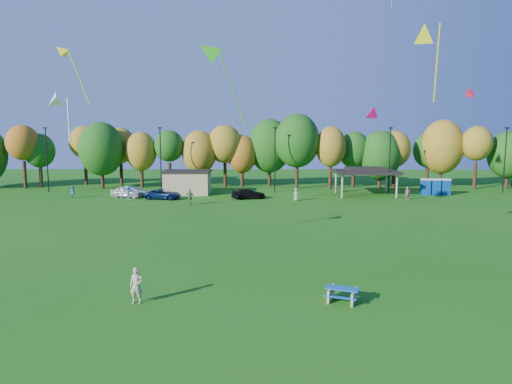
{
  "coord_description": "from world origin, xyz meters",
  "views": [
    {
      "loc": [
        -0.1,
        -23.71,
        8.45
      ],
      "look_at": [
        -0.35,
        6.0,
        4.52
      ],
      "focal_mm": 32.0,
      "sensor_mm": 36.0,
      "label": 1
    }
  ],
  "objects_px": {
    "car_b": "(132,192)",
    "car_d": "(248,194)",
    "car_c": "(163,194)",
    "car_a": "(127,192)",
    "porta_potties": "(435,187)",
    "kite_flyer": "(136,286)",
    "picnic_table": "(342,293)"
  },
  "relations": [
    {
      "from": "porta_potties",
      "to": "kite_flyer",
      "type": "height_order",
      "value": "porta_potties"
    },
    {
      "from": "porta_potties",
      "to": "car_c",
      "type": "distance_m",
      "value": 36.22
    },
    {
      "from": "kite_flyer",
      "to": "car_a",
      "type": "xyz_separation_m",
      "value": [
        -11.11,
        36.77,
        -0.17
      ]
    },
    {
      "from": "kite_flyer",
      "to": "car_a",
      "type": "distance_m",
      "value": 38.41
    },
    {
      "from": "picnic_table",
      "to": "porta_potties",
      "type": "bearing_deg",
      "value": 84.15
    },
    {
      "from": "kite_flyer",
      "to": "car_c",
      "type": "distance_m",
      "value": 35.83
    },
    {
      "from": "kite_flyer",
      "to": "car_b",
      "type": "bearing_deg",
      "value": 107.27
    },
    {
      "from": "picnic_table",
      "to": "car_a",
      "type": "height_order",
      "value": "car_a"
    },
    {
      "from": "car_a",
      "to": "car_c",
      "type": "height_order",
      "value": "car_a"
    },
    {
      "from": "car_d",
      "to": "porta_potties",
      "type": "bearing_deg",
      "value": -96.27
    },
    {
      "from": "car_b",
      "to": "kite_flyer",
      "type": "bearing_deg",
      "value": -168.5
    },
    {
      "from": "kite_flyer",
      "to": "car_a",
      "type": "height_order",
      "value": "kite_flyer"
    },
    {
      "from": "car_c",
      "to": "car_d",
      "type": "distance_m",
      "value": 10.78
    },
    {
      "from": "kite_flyer",
      "to": "car_d",
      "type": "distance_m",
      "value": 35.98
    },
    {
      "from": "car_b",
      "to": "car_d",
      "type": "height_order",
      "value": "car_b"
    },
    {
      "from": "porta_potties",
      "to": "car_c",
      "type": "bearing_deg",
      "value": -173.13
    },
    {
      "from": "picnic_table",
      "to": "kite_flyer",
      "type": "distance_m",
      "value": 10.26
    },
    {
      "from": "picnic_table",
      "to": "car_c",
      "type": "bearing_deg",
      "value": 135.74
    },
    {
      "from": "picnic_table",
      "to": "car_a",
      "type": "distance_m",
      "value": 42.23
    },
    {
      "from": "kite_flyer",
      "to": "car_c",
      "type": "bearing_deg",
      "value": 101.21
    },
    {
      "from": "car_b",
      "to": "car_a",
      "type": "bearing_deg",
      "value": 126.78
    },
    {
      "from": "car_a",
      "to": "kite_flyer",
      "type": "bearing_deg",
      "value": -148.54
    },
    {
      "from": "car_b",
      "to": "car_c",
      "type": "height_order",
      "value": "car_b"
    },
    {
      "from": "picnic_table",
      "to": "car_c",
      "type": "height_order",
      "value": "car_c"
    },
    {
      "from": "car_b",
      "to": "car_d",
      "type": "bearing_deg",
      "value": -100.13
    },
    {
      "from": "car_b",
      "to": "car_d",
      "type": "xyz_separation_m",
      "value": [
        15.25,
        -1.53,
        -0.06
      ]
    },
    {
      "from": "car_d",
      "to": "car_a",
      "type": "bearing_deg",
      "value": 70.87
    },
    {
      "from": "car_a",
      "to": "car_b",
      "type": "distance_m",
      "value": 0.67
    },
    {
      "from": "porta_potties",
      "to": "car_d",
      "type": "xyz_separation_m",
      "value": [
        -25.19,
        -3.95,
        -0.46
      ]
    },
    {
      "from": "porta_potties",
      "to": "kite_flyer",
      "type": "relative_size",
      "value": 2.06
    },
    {
      "from": "car_c",
      "to": "car_a",
      "type": "bearing_deg",
      "value": 84.5
    },
    {
      "from": "porta_potties",
      "to": "car_d",
      "type": "relative_size",
      "value": 0.86
    }
  ]
}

